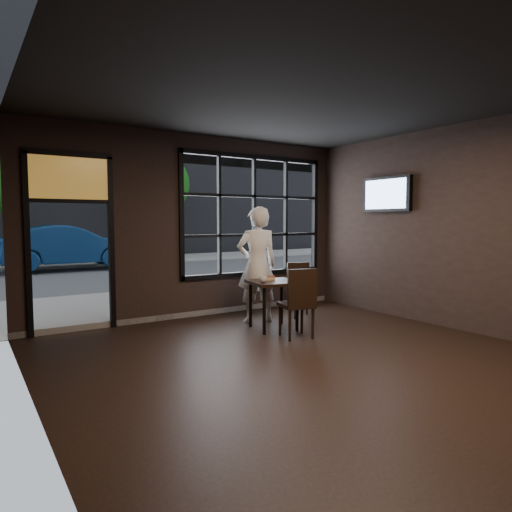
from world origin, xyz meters
TOP-DOWN VIEW (x-y plane):
  - floor at (0.00, 0.00)m, footprint 6.00×7.00m
  - ceiling at (0.00, 0.00)m, footprint 6.00×7.00m
  - wall_left at (-3.00, 0.00)m, footprint 0.04×7.00m
  - wall_right at (3.00, 0.00)m, footprint 0.04×7.00m
  - window_frame at (1.20, 3.50)m, footprint 3.06×0.12m
  - stained_transom at (-2.10, 3.50)m, footprint 1.20×0.06m
  - street_asphalt at (0.00, 24.00)m, footprint 60.00×41.00m
  - building_across at (0.00, 23.00)m, footprint 28.00×12.00m
  - cafe_table at (0.58, 1.98)m, footprint 0.83×0.83m
  - chair_near at (0.57, 1.38)m, footprint 0.53×0.53m
  - chair_window at (1.52, 2.45)m, footprint 0.53×0.53m
  - man at (0.66, 2.57)m, footprint 0.79×0.61m
  - hotdog at (0.56, 2.07)m, footprint 0.21×0.10m
  - cup at (0.35, 1.92)m, footprint 0.16×0.16m
  - tv at (2.93, 1.80)m, footprint 0.12×1.06m
  - navy_car at (-0.42, 12.70)m, footprint 4.42×1.59m
  - tree_right at (3.83, 15.30)m, footprint 2.73×2.73m

SIDE VIEW (x-z plane):
  - street_asphalt at x=0.00m, z-range -0.04..0.00m
  - floor at x=0.00m, z-range -0.02..0.00m
  - cafe_table at x=0.58m, z-range 0.00..0.77m
  - chair_window at x=1.52m, z-range 0.00..0.96m
  - chair_near at x=0.57m, z-range 0.00..1.03m
  - hotdog at x=0.56m, z-range 0.77..0.83m
  - cup at x=0.35m, z-range 0.77..0.86m
  - navy_car at x=-0.42m, z-range 0.10..1.55m
  - man at x=0.66m, z-range 0.00..1.94m
  - wall_left at x=-3.00m, z-range 0.00..3.20m
  - wall_right at x=3.00m, z-range 0.00..3.20m
  - window_frame at x=1.20m, z-range 0.66..2.94m
  - tv at x=2.93m, z-range 1.87..2.49m
  - stained_transom at x=-2.10m, z-range 2.00..2.70m
  - ceiling at x=0.00m, z-range 3.20..3.22m
  - tree_right at x=3.83m, z-range 0.95..5.61m
  - building_across at x=0.00m, z-range 0.00..15.00m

